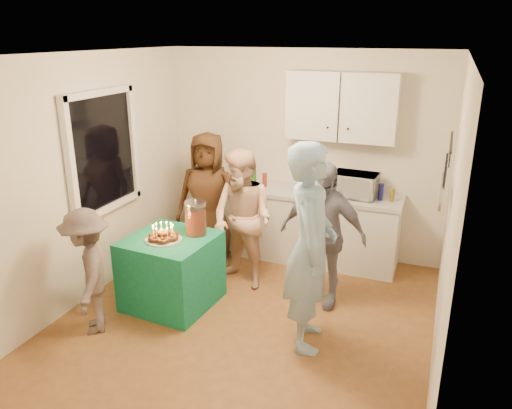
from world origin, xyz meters
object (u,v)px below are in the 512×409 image
(counter, at_px, (309,228))
(man_birthday, at_px, (310,248))
(microwave, at_px, (355,185))
(punch_jar, at_px, (196,219))
(woman_back_center, at_px, (243,220))
(woman_back_left, at_px, (208,198))
(party_table, at_px, (172,271))
(child_near_left, at_px, (88,272))
(woman_back_right, at_px, (322,234))

(counter, distance_m, man_birthday, 1.91)
(microwave, distance_m, punch_jar, 1.99)
(counter, bearing_deg, woman_back_center, -119.01)
(woman_back_left, relative_size, woman_back_center, 1.03)
(counter, height_order, woman_back_left, woman_back_left)
(counter, xyz_separation_m, microwave, (0.54, 0.00, 0.62))
(party_table, xyz_separation_m, woman_back_center, (0.54, 0.67, 0.42))
(party_table, relative_size, man_birthday, 0.44)
(man_birthday, bearing_deg, child_near_left, 91.10)
(counter, distance_m, woman_back_right, 1.14)
(punch_jar, xyz_separation_m, man_birthday, (1.33, -0.36, 0.03))
(woman_back_center, relative_size, child_near_left, 1.28)
(punch_jar, relative_size, man_birthday, 0.18)
(woman_back_left, height_order, woman_back_center, woman_back_left)
(counter, xyz_separation_m, man_birthday, (0.48, -1.77, 0.53))
(counter, height_order, man_birthday, man_birthday)
(man_birthday, xyz_separation_m, child_near_left, (-2.01, -0.56, -0.34))
(punch_jar, bearing_deg, child_near_left, -126.43)
(party_table, height_order, man_birthday, man_birthday)
(counter, height_order, party_table, counter)
(woman_back_left, xyz_separation_m, woman_back_right, (1.59, -0.55, -0.04))
(punch_jar, bearing_deg, counter, 58.97)
(counter, bearing_deg, punch_jar, -121.03)
(microwave, xyz_separation_m, woman_back_center, (-1.06, -0.94, -0.26))
(man_birthday, xyz_separation_m, woman_back_left, (-1.67, 1.33, -0.14))
(punch_jar, xyz_separation_m, woman_back_right, (1.26, 0.41, -0.15))
(party_table, xyz_separation_m, woman_back_left, (-0.13, 1.16, 0.44))
(man_birthday, bearing_deg, woman_back_center, 35.74)
(counter, relative_size, woman_back_center, 1.38)
(microwave, distance_m, woman_back_right, 1.05)
(woman_back_left, relative_size, child_near_left, 1.32)
(woman_back_center, xyz_separation_m, child_near_left, (-1.01, -1.39, -0.17))
(counter, relative_size, man_birthday, 1.14)
(party_table, height_order, punch_jar, punch_jar)
(counter, bearing_deg, microwave, 0.00)
(counter, height_order, woman_back_right, woman_back_right)
(punch_jar, bearing_deg, man_birthday, -15.13)
(counter, distance_m, punch_jar, 1.72)
(woman_back_left, height_order, woman_back_right, woman_back_left)
(woman_back_center, xyz_separation_m, woman_back_right, (0.93, -0.06, -0.01))
(punch_jar, bearing_deg, woman_back_left, 109.22)
(woman_back_right, bearing_deg, party_table, -154.79)
(woman_back_center, distance_m, child_near_left, 1.73)
(woman_back_center, bearing_deg, woman_back_left, 161.63)
(man_birthday, distance_m, woman_back_center, 1.31)
(punch_jar, height_order, man_birthday, man_birthday)
(man_birthday, height_order, woman_back_center, man_birthday)
(child_near_left, bearing_deg, woman_back_center, 110.13)
(punch_jar, distance_m, woman_back_center, 0.59)
(punch_jar, height_order, woman_back_center, woman_back_center)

